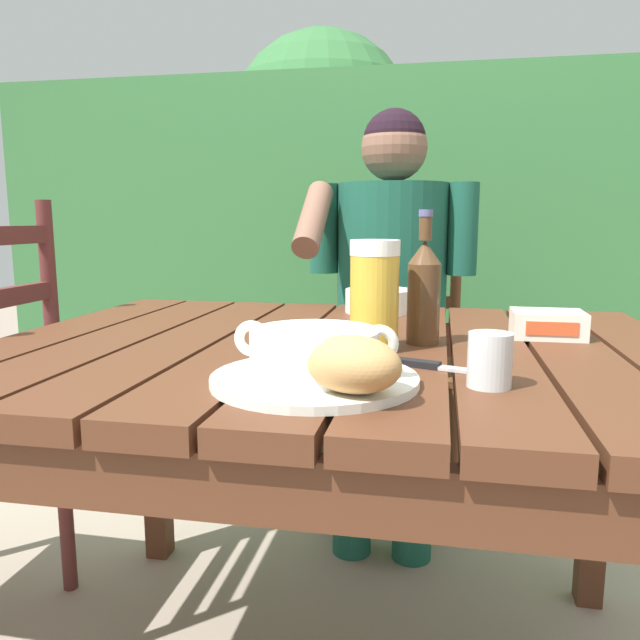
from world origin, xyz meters
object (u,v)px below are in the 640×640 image
object	(u,v)px
beer_bottle	(424,290)
water_glass_small	(490,360)
soup_bowl	(315,351)
table_knife	(438,367)
person_eating	(389,292)
bread_roll	(353,364)
diner_bowl	(379,301)
beer_glass	(374,296)
butter_tub	(548,324)
chair_near_diner	(394,357)
serving_plate	(315,379)

from	to	relation	value
beer_bottle	water_glass_small	distance (m)	0.29
soup_bowl	table_knife	xyz separation A→B (m)	(0.16, 0.11, -0.04)
person_eating	bread_roll	bearing A→B (deg)	-87.71
diner_bowl	beer_glass	bearing A→B (deg)	-85.44
beer_bottle	soup_bowl	bearing A→B (deg)	-114.27
person_eating	soup_bowl	xyz separation A→B (m)	(-0.02, -1.00, 0.04)
bread_roll	butter_tub	xyz separation A→B (m)	(0.30, 0.47, -0.02)
butter_tub	table_knife	xyz separation A→B (m)	(-0.20, -0.29, -0.02)
bread_roll	diner_bowl	world-z (taller)	bread_roll
bread_roll	water_glass_small	distance (m)	0.20
butter_tub	table_knife	size ratio (longest dim) A/B	0.79
beer_bottle	butter_tub	world-z (taller)	beer_bottle
chair_near_diner	beer_bottle	bearing A→B (deg)	-82.83
beer_glass	table_knife	distance (m)	0.18
beer_glass	beer_bottle	distance (m)	0.11
soup_bowl	butter_tub	bearing A→B (deg)	48.01
soup_bowl	water_glass_small	bearing A→B (deg)	7.22
serving_plate	butter_tub	bearing A→B (deg)	48.01
beer_bottle	diner_bowl	size ratio (longest dim) A/B	1.49
soup_bowl	diner_bowl	xyz separation A→B (m)	(0.02, 0.65, -0.02)
water_glass_small	table_knife	size ratio (longest dim) A/B	0.44
water_glass_small	bread_roll	bearing A→B (deg)	-148.87
serving_plate	bread_roll	size ratio (longest dim) A/B	1.85
person_eating	beer_bottle	world-z (taller)	person_eating
soup_bowl	bread_roll	size ratio (longest dim) A/B	1.48
beer_glass	water_glass_small	world-z (taller)	beer_glass
chair_near_diner	water_glass_small	world-z (taller)	chair_near_diner
chair_near_diner	bread_roll	distance (m)	1.30
beer_glass	butter_tub	world-z (taller)	beer_glass
water_glass_small	soup_bowl	bearing A→B (deg)	-172.78
chair_near_diner	person_eating	xyz separation A→B (m)	(-0.00, -0.20, 0.24)
beer_glass	chair_near_diner	bearing A→B (deg)	92.00
beer_bottle	person_eating	bearing A→B (deg)	99.37
soup_bowl	diner_bowl	world-z (taller)	soup_bowl
person_eating	diner_bowl	distance (m)	0.35
person_eating	beer_glass	bearing A→B (deg)	-87.29
person_eating	diner_bowl	bearing A→B (deg)	-89.54
chair_near_diner	beer_bottle	world-z (taller)	chair_near_diner
butter_tub	table_knife	bearing A→B (deg)	-124.56
person_eating	soup_bowl	world-z (taller)	person_eating
serving_plate	diner_bowl	world-z (taller)	diner_bowl
person_eating	bread_roll	world-z (taller)	person_eating
butter_tub	soup_bowl	bearing A→B (deg)	-131.99
diner_bowl	chair_near_diner	bearing A→B (deg)	90.00
chair_near_diner	diner_bowl	world-z (taller)	chair_near_diner
bread_roll	beer_glass	size ratio (longest dim) A/B	0.82
beer_bottle	water_glass_small	size ratio (longest dim) A/B	3.24
bread_roll	water_glass_small	xyz separation A→B (m)	(0.17, 0.10, -0.01)
bread_roll	beer_bottle	size ratio (longest dim) A/B	0.65
diner_bowl	butter_tub	bearing A→B (deg)	-36.09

